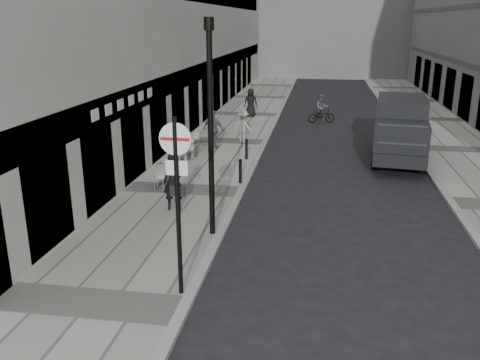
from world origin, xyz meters
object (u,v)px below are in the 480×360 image
Objects in this scene: cyclist at (322,112)px; walking_man at (174,182)px; panel_van at (400,127)px; lamppost at (211,120)px; sign_post at (177,185)px.

walking_man is at bearing -118.35° from cyclist.
walking_man is 10.95m from panel_van.
panel_van reaches higher than walking_man.
panel_van is 3.41× the size of cyclist.
lamppost reaches higher than walking_man.
lamppost reaches higher than cyclist.
cyclist is at bearing 80.54° from lamppost.
lamppost reaches higher than sign_post.
cyclist is (2.90, 17.38, -2.66)m from lamppost.
lamppost is 3.43× the size of cyclist.
sign_post is 20.96m from cyclist.
panel_van is 8.72m from cyclist.
cyclist is (2.90, 20.67, -1.94)m from sign_post.
cyclist is (-3.32, 8.02, -0.81)m from panel_van.
walking_man is at bearing -128.40° from panel_van.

